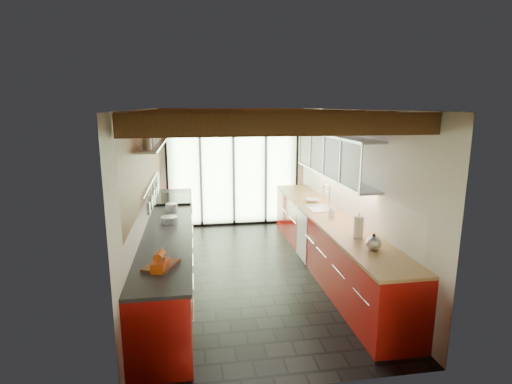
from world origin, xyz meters
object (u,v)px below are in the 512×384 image
soap_bottle (332,211)px  stand_mixer (160,262)px  kettle (374,242)px  paper_towel (359,227)px  bowl (313,200)px

soap_bottle → stand_mixer: bearing=-146.0°
kettle → paper_towel: size_ratio=0.67×
paper_towel → bowl: 2.07m
stand_mixer → soap_bottle: size_ratio=1.39×
soap_bottle → bowl: (0.00, 1.04, -0.07)m
paper_towel → soap_bottle: paper_towel is taller
soap_bottle → kettle: bearing=-90.0°
kettle → bowl: (0.00, 2.53, -0.07)m
kettle → paper_towel: paper_towel is taller
paper_towel → soap_bottle: (0.00, 1.03, -0.05)m
kettle → bowl: size_ratio=0.98×
paper_towel → soap_bottle: bearing=90.0°
kettle → stand_mixer: bearing=-175.0°
stand_mixer → bowl: (2.54, 2.75, -0.06)m
stand_mixer → soap_bottle: (2.54, 1.72, 0.01)m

